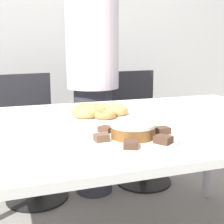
% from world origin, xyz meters
% --- Properties ---
extents(wall_back, '(8.00, 0.05, 2.60)m').
position_xyz_m(wall_back, '(0.00, 1.65, 1.30)').
color(wall_back, beige).
rests_on(wall_back, ground_plane).
extents(table, '(1.80, 1.09, 0.73)m').
position_xyz_m(table, '(0.00, 0.00, 0.66)').
color(table, silver).
rests_on(table, ground_plane).
extents(person_standing, '(0.36, 0.36, 1.58)m').
position_xyz_m(person_standing, '(0.09, 0.84, 0.83)').
color(person_standing, '#383842').
rests_on(person_standing, ground_plane).
extents(office_chair_left, '(0.52, 0.52, 0.87)m').
position_xyz_m(office_chair_left, '(-0.34, 0.92, 0.41)').
color(office_chair_left, black).
rests_on(office_chair_left, ground_plane).
extents(office_chair_right, '(0.49, 0.49, 0.87)m').
position_xyz_m(office_chair_right, '(0.50, 0.92, 0.41)').
color(office_chair_right, black).
rests_on(office_chair_right, ground_plane).
extents(plate_cake, '(0.33, 0.33, 0.01)m').
position_xyz_m(plate_cake, '(-0.08, -0.28, 0.74)').
color(plate_cake, white).
rests_on(plate_cake, table).
extents(plate_donuts, '(0.38, 0.38, 0.01)m').
position_xyz_m(plate_donuts, '(-0.08, 0.16, 0.74)').
color(plate_donuts, white).
rests_on(plate_donuts, table).
extents(frosted_cake, '(0.16, 0.16, 0.05)m').
position_xyz_m(frosted_cake, '(-0.08, -0.28, 0.77)').
color(frosted_cake, brown).
rests_on(frosted_cake, plate_cake).
extents(lamington_0, '(0.06, 0.05, 0.02)m').
position_xyz_m(lamington_0, '(0.04, -0.27, 0.75)').
color(lamington_0, '#513828').
rests_on(lamington_0, plate_cake).
extents(lamington_1, '(0.06, 0.06, 0.02)m').
position_xyz_m(lamington_1, '(-0.02, -0.17, 0.76)').
color(lamington_1, brown).
rests_on(lamington_1, plate_cake).
extents(lamington_2, '(0.07, 0.07, 0.02)m').
position_xyz_m(lamington_2, '(-0.15, -0.17, 0.75)').
color(lamington_2, brown).
rests_on(lamington_2, plate_cake).
extents(lamington_3, '(0.05, 0.04, 0.03)m').
position_xyz_m(lamington_3, '(-0.20, -0.28, 0.76)').
color(lamington_3, brown).
rests_on(lamington_3, plate_cake).
extents(lamington_4, '(0.06, 0.07, 0.02)m').
position_xyz_m(lamington_4, '(-0.13, -0.39, 0.75)').
color(lamington_4, '#513828').
rests_on(lamington_4, plate_cake).
extents(lamington_5, '(0.07, 0.07, 0.03)m').
position_xyz_m(lamington_5, '(-0.01, -0.38, 0.76)').
color(lamington_5, '#513828').
rests_on(lamington_5, plate_cake).
extents(donut_0, '(0.11, 0.11, 0.03)m').
position_xyz_m(donut_0, '(-0.08, 0.16, 0.76)').
color(donut_0, '#C68447').
rests_on(donut_0, plate_donuts).
extents(donut_1, '(0.12, 0.12, 0.04)m').
position_xyz_m(donut_1, '(0.01, 0.17, 0.76)').
color(donut_1, tan).
rests_on(donut_1, plate_donuts).
extents(donut_2, '(0.11, 0.11, 0.03)m').
position_xyz_m(donut_2, '(-0.04, 0.23, 0.76)').
color(donut_2, '#E5AD66').
rests_on(donut_2, plate_donuts).
extents(donut_3, '(0.11, 0.11, 0.04)m').
position_xyz_m(donut_3, '(-0.12, 0.24, 0.76)').
color(donut_3, '#C68447').
rests_on(donut_3, plate_donuts).
extents(donut_4, '(0.13, 0.13, 0.04)m').
position_xyz_m(donut_4, '(-0.15, 0.18, 0.76)').
color(donut_4, '#E5AD66').
rests_on(donut_4, plate_donuts).
extents(donut_5, '(0.12, 0.12, 0.04)m').
position_xyz_m(donut_5, '(-0.16, 0.10, 0.76)').
color(donut_5, tan).
rests_on(donut_5, plate_donuts).
extents(donut_6, '(0.10, 0.10, 0.03)m').
position_xyz_m(donut_6, '(-0.08, 0.05, 0.76)').
color(donut_6, '#C68447').
rests_on(donut_6, plate_donuts).
extents(donut_7, '(0.11, 0.11, 0.04)m').
position_xyz_m(donut_7, '(-0.00, 0.11, 0.76)').
color(donut_7, tan).
rests_on(donut_7, plate_donuts).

